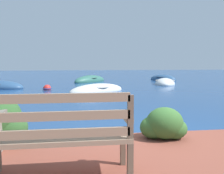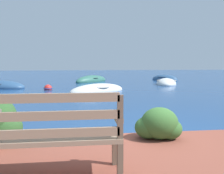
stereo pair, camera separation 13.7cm
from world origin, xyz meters
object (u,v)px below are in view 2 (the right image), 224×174
rowboat_nearest (98,91)px  rowboat_distant (165,80)px  rowboat_mid (2,87)px  mooring_buoy (48,88)px  rowboat_outer (91,81)px  rowboat_far (166,84)px  park_bench (51,133)px

rowboat_nearest → rowboat_distant: rowboat_distant is taller
rowboat_mid → rowboat_distant: (10.91, 4.49, 0.01)m
mooring_buoy → rowboat_outer: bearing=63.7°
rowboat_nearest → rowboat_far: same height
park_bench → rowboat_nearest: (1.10, 9.33, -0.64)m
rowboat_outer → rowboat_mid: bearing=-9.7°
rowboat_far → rowboat_distant: rowboat_distant is taller
rowboat_mid → mooring_buoy: size_ratio=6.70×
rowboat_distant → rowboat_outer: bearing=-120.5°
rowboat_distant → mooring_buoy: rowboat_distant is taller
rowboat_outer → rowboat_nearest: bearing=44.0°
rowboat_far → rowboat_distant: bearing=1.4°
rowboat_far → rowboat_mid: bearing=114.5°
rowboat_nearest → mooring_buoy: size_ratio=7.04×
rowboat_nearest → rowboat_mid: 5.74m
rowboat_nearest → rowboat_outer: (-0.03, 6.31, 0.01)m
rowboat_far → mooring_buoy: 7.50m
rowboat_nearest → rowboat_mid: (-5.16, 2.51, 0.00)m
rowboat_distant → mooring_buoy: 10.03m
rowboat_far → mooring_buoy: (-7.17, -2.21, 0.01)m
rowboat_outer → mooring_buoy: rowboat_outer is taller
park_bench → rowboat_mid: 12.54m
mooring_buoy → rowboat_mid: bearing=155.5°
park_bench → rowboat_outer: size_ratio=0.51×
park_bench → rowboat_distant: size_ratio=0.62×
rowboat_outer → rowboat_distant: 5.83m
rowboat_far → rowboat_distant: (1.09, 3.49, 0.01)m
rowboat_mid → rowboat_outer: size_ratio=1.05×
rowboat_far → rowboat_outer: bearing=78.0°
rowboat_far → park_bench: bearing=174.6°
park_bench → mooring_buoy: bearing=100.6°
rowboat_nearest → rowboat_far: (4.66, 3.51, 0.00)m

